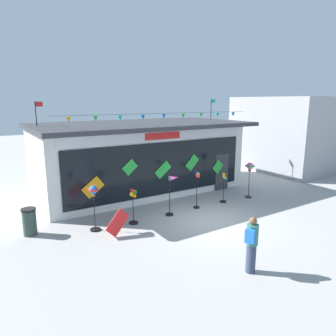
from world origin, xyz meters
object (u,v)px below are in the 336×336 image
(wind_spinner_left, at_px, (133,202))
(wind_spinner_center_right, at_px, (197,186))
(wind_spinner_right, at_px, (224,184))
(trash_bin, at_px, (29,222))
(wind_spinner_far_left, at_px, (94,198))
(wind_spinner_center_left, at_px, (172,188))
(wind_spinner_far_right, at_px, (250,170))
(kite_shop_building, at_px, (139,156))
(display_kite_on_ground, at_px, (118,223))
(person_near_camera, at_px, (251,244))

(wind_spinner_left, height_order, wind_spinner_center_right, wind_spinner_center_right)
(wind_spinner_right, xyz_separation_m, trash_bin, (-8.58, 1.02, -0.41))
(wind_spinner_far_left, height_order, trash_bin, wind_spinner_far_left)
(wind_spinner_center_left, xyz_separation_m, wind_spinner_far_right, (4.62, -0.04, 0.23))
(kite_shop_building, distance_m, wind_spinner_right, 4.98)
(wind_spinner_center_left, relative_size, trash_bin, 1.71)
(wind_spinner_left, bearing_deg, kite_shop_building, 60.12)
(wind_spinner_center_left, distance_m, display_kite_on_ground, 3.05)
(wind_spinner_left, relative_size, trash_bin, 1.46)
(kite_shop_building, height_order, wind_spinner_far_right, kite_shop_building)
(wind_spinner_center_right, bearing_deg, trash_bin, 172.04)
(wind_spinner_center_left, xyz_separation_m, display_kite_on_ground, (-2.88, -0.75, -0.70))
(person_near_camera, bearing_deg, wind_spinner_left, -11.36)
(wind_spinner_center_left, distance_m, wind_spinner_far_right, 4.63)
(wind_spinner_far_left, height_order, display_kite_on_ground, wind_spinner_far_left)
(wind_spinner_left, bearing_deg, trash_bin, 163.49)
(wind_spinner_center_left, height_order, wind_spinner_right, wind_spinner_center_left)
(display_kite_on_ground, bearing_deg, wind_spinner_center_right, 11.07)
(wind_spinner_right, distance_m, person_near_camera, 6.30)
(wind_spinner_far_left, bearing_deg, kite_shop_building, 45.75)
(wind_spinner_center_right, relative_size, trash_bin, 1.71)
(wind_spinner_center_left, relative_size, wind_spinner_right, 1.17)
(wind_spinner_center_left, bearing_deg, person_near_camera, -97.22)
(wind_spinner_far_right, distance_m, person_near_camera, 7.31)
(wind_spinner_right, height_order, display_kite_on_ground, wind_spinner_right)
(wind_spinner_center_left, bearing_deg, wind_spinner_far_left, 177.02)
(wind_spinner_center_left, bearing_deg, wind_spinner_right, 0.88)
(kite_shop_building, bearing_deg, wind_spinner_far_left, -134.25)
(person_near_camera, bearing_deg, wind_spinner_center_right, -46.70)
(kite_shop_building, distance_m, display_kite_on_ground, 6.29)
(wind_spinner_far_right, height_order, trash_bin, wind_spinner_far_right)
(wind_spinner_right, distance_m, trash_bin, 8.65)
(wind_spinner_far_left, bearing_deg, display_kite_on_ground, -60.19)
(wind_spinner_center_left, xyz_separation_m, wind_spinner_right, (3.01, 0.05, -0.28))
(wind_spinner_center_right, relative_size, person_near_camera, 1.04)
(kite_shop_building, bearing_deg, person_near_camera, -97.61)
(wind_spinner_far_left, distance_m, trash_bin, 2.46)
(wind_spinner_center_left, bearing_deg, wind_spinner_left, -178.98)
(kite_shop_building, xyz_separation_m, wind_spinner_far_right, (4.01, -4.34, -0.45))
(kite_shop_building, height_order, wind_spinner_right, kite_shop_building)
(trash_bin, bearing_deg, kite_shop_building, 27.67)
(kite_shop_building, relative_size, display_kite_on_ground, 11.89)
(wind_spinner_center_right, bearing_deg, wind_spinner_center_left, -176.51)
(wind_spinner_left, relative_size, person_near_camera, 0.88)
(wind_spinner_far_right, bearing_deg, person_near_camera, -136.22)
(kite_shop_building, xyz_separation_m, trash_bin, (-6.18, -3.24, -1.37))
(wind_spinner_left, distance_m, person_near_camera, 5.20)
(wind_spinner_center_right, height_order, person_near_camera, wind_spinner_center_right)
(wind_spinner_right, height_order, wind_spinner_far_right, wind_spinner_far_right)
(wind_spinner_center_right, bearing_deg, display_kite_on_ground, -168.93)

